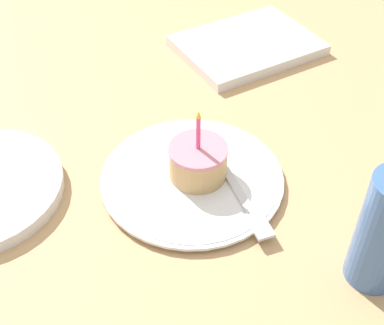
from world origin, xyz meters
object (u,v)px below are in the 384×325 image
(fork, at_px, (239,193))
(marble_board, at_px, (247,45))
(plate, at_px, (192,178))
(cake_slice, at_px, (198,161))

(fork, distance_m, marble_board, 0.40)
(plate, distance_m, marble_board, 0.38)
(plate, relative_size, fork, 1.32)
(marble_board, bearing_deg, plate, 43.47)
(plate, height_order, fork, fork)
(fork, relative_size, marble_board, 0.78)
(plate, xyz_separation_m, marble_board, (-0.27, -0.26, 0.00))
(plate, relative_size, cake_slice, 2.30)
(plate, bearing_deg, marble_board, -136.53)
(plate, height_order, cake_slice, cake_slice)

